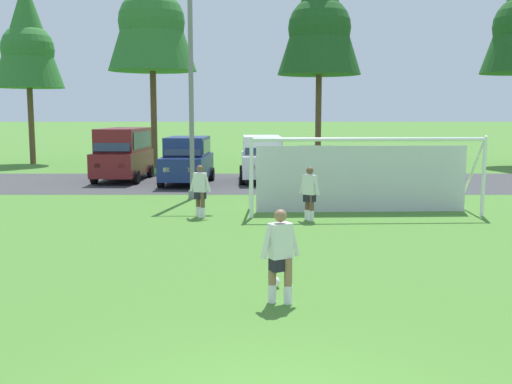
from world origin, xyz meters
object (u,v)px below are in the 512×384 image
(street_lamp, at_px, (195,86))
(parked_car_slot_far_left, at_px, (123,153))
(parked_car_slot_center_left, at_px, (261,158))
(soccer_ball, at_px, (274,282))
(parked_car_slot_center, at_px, (317,165))
(player_midfield_center, at_px, (309,194))
(player_winger_left, at_px, (200,191))
(player_striker_near, at_px, (280,256))
(parked_car_slot_left, at_px, (187,160))
(soccer_goal, at_px, (362,174))

(street_lamp, bearing_deg, parked_car_slot_far_left, 123.61)
(parked_car_slot_center_left, height_order, street_lamp, street_lamp)
(street_lamp, bearing_deg, soccer_ball, -77.49)
(parked_car_slot_far_left, xyz_separation_m, parked_car_slot_center, (9.23, -1.60, -0.47))
(player_midfield_center, bearing_deg, parked_car_slot_center, 82.73)
(parked_car_slot_far_left, bearing_deg, player_midfield_center, -53.64)
(player_winger_left, relative_size, parked_car_slot_center, 0.38)
(player_striker_near, height_order, player_winger_left, same)
(parked_car_slot_center_left, relative_size, street_lamp, 0.57)
(player_midfield_center, distance_m, player_winger_left, 3.43)
(parked_car_slot_far_left, xyz_separation_m, parked_car_slot_left, (3.26, -1.47, -0.23))
(player_striker_near, relative_size, street_lamp, 0.20)
(soccer_ball, height_order, parked_car_slot_center, parked_car_slot_center)
(soccer_ball, height_order, player_winger_left, player_winger_left)
(soccer_goal, bearing_deg, player_midfield_center, -143.30)
(player_winger_left, xyz_separation_m, parked_car_slot_center_left, (2.03, 10.03, 0.29))
(soccer_ball, relative_size, soccer_goal, 0.03)
(parked_car_slot_center, height_order, street_lamp, street_lamp)
(soccer_goal, relative_size, parked_car_slot_center, 1.74)
(soccer_ball, distance_m, parked_car_slot_left, 16.92)
(soccer_ball, bearing_deg, soccer_goal, 69.60)
(soccer_goal, relative_size, parked_car_slot_far_left, 1.54)
(parked_car_slot_far_left, xyz_separation_m, parked_car_slot_center_left, (6.70, -0.30, -0.23))
(player_striker_near, xyz_separation_m, parked_car_slot_center_left, (-0.13, 18.61, 0.29))
(player_midfield_center, bearing_deg, street_lamp, 129.76)
(parked_car_slot_far_left, height_order, parked_car_slot_center_left, parked_car_slot_far_left)
(parked_car_slot_far_left, relative_size, parked_car_slot_left, 1.04)
(player_striker_near, distance_m, street_lamp, 13.38)
(parked_car_slot_far_left, distance_m, parked_car_slot_center_left, 6.71)
(player_winger_left, bearing_deg, soccer_goal, 8.58)
(soccer_ball, bearing_deg, parked_car_slot_far_left, 110.59)
(soccer_ball, distance_m, parked_car_slot_center, 16.60)
(soccer_goal, height_order, parked_car_slot_far_left, soccer_goal)
(parked_car_slot_far_left, bearing_deg, parked_car_slot_left, -24.30)
(player_winger_left, distance_m, parked_car_slot_left, 8.97)
(parked_car_slot_center, bearing_deg, street_lamp, -137.53)
(parked_car_slot_left, xyz_separation_m, street_lamp, (0.89, -4.78, 3.14))
(soccer_goal, distance_m, player_winger_left, 5.32)
(parked_car_slot_center_left, bearing_deg, soccer_goal, -70.88)
(player_midfield_center, distance_m, parked_car_slot_center, 9.40)
(parked_car_slot_center, bearing_deg, soccer_ball, -98.58)
(parked_car_slot_left, distance_m, street_lamp, 5.79)
(parked_car_slot_far_left, bearing_deg, player_winger_left, -65.68)
(player_midfield_center, bearing_deg, player_striker_near, -98.63)
(player_winger_left, bearing_deg, player_midfield_center, -10.03)
(soccer_ball, xyz_separation_m, player_midfield_center, (1.28, 7.07, 0.71))
(parked_car_slot_center, bearing_deg, parked_car_slot_far_left, 170.16)
(player_striker_near, bearing_deg, soccer_goal, 71.84)
(soccer_ball, bearing_deg, parked_car_slot_left, 101.96)
(player_striker_near, height_order, parked_car_slot_center_left, parked_car_slot_center_left)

